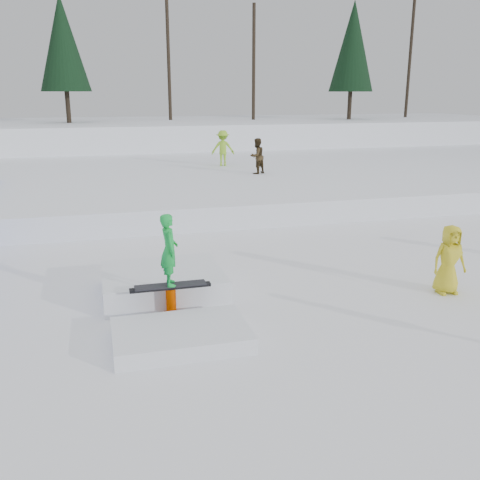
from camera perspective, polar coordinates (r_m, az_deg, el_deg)
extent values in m
plane|color=white|center=(10.57, 0.23, -8.76)|extent=(120.00, 120.00, 0.00)
cube|color=white|center=(39.50, -11.63, 10.60)|extent=(60.00, 14.00, 2.40)
cube|color=white|center=(25.72, -9.36, 6.46)|extent=(50.00, 18.00, 0.80)
cylinder|color=black|center=(37.83, -17.87, 13.33)|extent=(0.30, 0.30, 2.00)
cone|color=black|center=(37.94, -18.39, 19.32)|extent=(3.20, 3.20, 5.95)
cylinder|color=black|center=(40.27, -7.66, 19.34)|extent=(0.24, 0.24, 9.50)
cylinder|color=black|center=(40.53, 1.47, 18.38)|extent=(0.24, 0.24, 8.00)
cylinder|color=black|center=(41.66, 11.61, 13.87)|extent=(0.30, 0.30, 2.00)
cone|color=black|center=(41.78, 11.93, 19.56)|extent=(3.20, 3.20, 6.30)
cylinder|color=black|center=(46.45, 17.75, 18.86)|extent=(0.24, 0.24, 10.50)
imported|color=#312412|center=(24.19, 1.82, 8.94)|extent=(0.96, 0.90, 1.58)
imported|color=#8BC629|center=(26.90, -1.84, 9.77)|extent=(1.25, 0.90, 1.74)
imported|color=gold|center=(12.66, 21.40, -1.94)|extent=(0.80, 0.56, 1.56)
cube|color=white|center=(11.99, -8.23, -4.53)|extent=(2.60, 2.20, 0.54)
cube|color=white|center=(9.74, -6.31, -10.08)|extent=(2.40, 1.60, 0.30)
cylinder|color=#BC3F00|center=(10.88, -7.31, -7.99)|extent=(0.44, 0.44, 0.06)
cylinder|color=#BC3F00|center=(10.77, -7.36, -6.67)|extent=(0.20, 0.20, 0.60)
cube|color=black|center=(10.65, -7.42, -5.03)|extent=(1.60, 0.16, 0.06)
cube|color=black|center=(10.64, -7.43, -4.80)|extent=(1.40, 0.28, 0.03)
imported|color=green|center=(10.41, -7.56, -1.04)|extent=(0.34, 0.52, 1.42)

